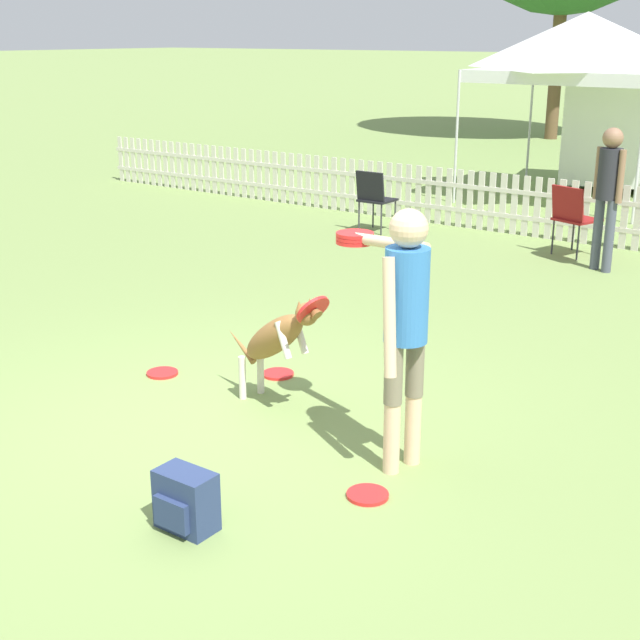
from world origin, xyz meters
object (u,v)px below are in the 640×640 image
Objects in this scene: spectator_standing at (608,185)px; leaping_dog at (277,336)px; canopy_tent_main at (585,47)px; handler_person at (402,307)px; frisbee_near_handler at (368,495)px; folding_chair_center at (374,195)px; frisbee_midfield at (278,374)px; folding_chair_blue_left at (573,214)px; frisbee_near_dog at (162,373)px; backpack_on_grass at (185,501)px.

leaping_dog is at bearing 106.62° from spectator_standing.
canopy_tent_main is at bearing -42.90° from spectator_standing.
handler_person is at bearing -75.25° from canopy_tent_main.
spectator_standing reaches higher than frisbee_near_handler.
leaping_dog reaches higher than folding_chair_center.
folding_chair_blue_left is (0.42, 5.47, 0.53)m from frisbee_midfield.
frisbee_midfield is at bearing -83.64° from canopy_tent_main.
frisbee_near_handler is 2.15m from frisbee_midfield.
frisbee_near_dog is (-2.53, 0.72, 0.00)m from frisbee_near_handler.
handler_person is 1.91× the size of folding_chair_blue_left.
frisbee_near_dog is 5.99m from folding_chair_center.
frisbee_midfield is at bearing 114.54° from folding_chair_center.
frisbee_near_handler is 2.63m from frisbee_near_dog.
canopy_tent_main is at bearing 100.36° from backpack_on_grass.
backpack_on_grass is (-0.56, -1.42, -0.92)m from handler_person.
backpack_on_grass is 8.18m from folding_chair_center.
handler_person is 4.82× the size of backpack_on_grass.
spectator_standing is at bearing 157.81° from folding_chair_blue_left.
frisbee_near_dog is at bearing 96.97° from handler_person.
leaping_dog reaches higher than frisbee_midfield.
frisbee_midfield is (0.80, 0.56, 0.00)m from frisbee_near_dog.
spectator_standing is (3.38, -0.21, 0.50)m from folding_chair_center.
handler_person is 1.53× the size of leaping_dog.
handler_person reaches higher than frisbee_near_dog.
frisbee_near_handler is at bearing 119.21° from folding_chair_blue_left.
leaping_dog is at bearing 116.04° from folding_chair_center.
folding_chair_blue_left is at bearing 23.45° from handler_person.
leaping_dog is 0.66× the size of spectator_standing.
folding_chair_blue_left is at bearing -69.64° from canopy_tent_main.
canopy_tent_main is 5.13m from spectator_standing.
folding_chair_blue_left reaches higher than backpack_on_grass.
handler_person is 1.78m from backpack_on_grass.
folding_chair_blue_left reaches higher than frisbee_midfield.
frisbee_near_dog is at bearing -76.57° from leaping_dog.
handler_person is at bearing 118.87° from spectator_standing.
frisbee_near_handler is 0.29× the size of folding_chair_blue_left.
spectator_standing is at bearing -173.42° from leaping_dog.
folding_chair_center reaches higher than frisbee_near_dog.
frisbee_near_dog is 0.16× the size of spectator_standing.
folding_chair_blue_left is 1.02× the size of folding_chair_center.
frisbee_midfield is 2.46m from backpack_on_grass.
frisbee_midfield is 0.30× the size of folding_chair_center.
frisbee_near_handler is 1.00× the size of frisbee_near_dog.
folding_chair_blue_left is at bearing 78.52° from frisbee_near_dog.
handler_person reaches higher than leaping_dog.
folding_chair_center is at bearing 122.42° from frisbee_near_handler.
folding_chair_blue_left is (-1.30, 6.75, 0.53)m from frisbee_near_handler.
folding_chair_blue_left is at bearing -174.40° from folding_chair_center.
leaping_dog is 5.57m from spectator_standing.
leaping_dog is (-1.21, 0.25, -0.51)m from handler_person.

